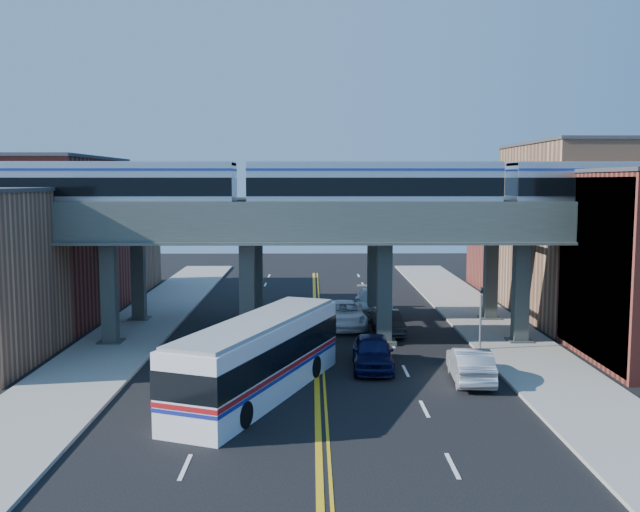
# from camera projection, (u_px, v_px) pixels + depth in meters

# --- Properties ---
(ground) EXTENTS (120.00, 120.00, 0.00)m
(ground) POSITION_uv_depth(u_px,v_px,m) (317.00, 383.00, 33.89)
(ground) COLOR black
(ground) RESTS_ON ground
(sidewalk_west) EXTENTS (5.00, 70.00, 0.16)m
(sidewalk_west) POSITION_uv_depth(u_px,v_px,m) (128.00, 336.00, 43.68)
(sidewalk_west) COLOR gray
(sidewalk_west) RESTS_ON ground
(sidewalk_east) EXTENTS (5.00, 70.00, 0.16)m
(sidewalk_east) POSITION_uv_depth(u_px,v_px,m) (502.00, 335.00, 43.96)
(sidewalk_east) COLOR gray
(sidewalk_east) RESTS_ON ground
(building_west_b) EXTENTS (8.00, 14.00, 11.00)m
(building_west_b) POSITION_uv_depth(u_px,v_px,m) (46.00, 240.00, 48.98)
(building_west_b) COLOR maroon
(building_west_b) RESTS_ON ground
(building_west_c) EXTENTS (8.00, 10.00, 8.00)m
(building_west_c) POSITION_uv_depth(u_px,v_px,m) (102.00, 244.00, 62.07)
(building_west_c) COLOR #9C7151
(building_west_c) RESTS_ON ground
(building_east_b) EXTENTS (8.00, 14.00, 12.00)m
(building_east_b) POSITION_uv_depth(u_px,v_px,m) (581.00, 232.00, 49.38)
(building_east_b) COLOR #9C7151
(building_east_b) RESTS_ON ground
(building_east_c) EXTENTS (8.00, 10.00, 9.00)m
(building_east_c) POSITION_uv_depth(u_px,v_px,m) (525.00, 238.00, 62.47)
(building_east_c) COLOR maroon
(building_east_c) RESTS_ON ground
(mural_panel) EXTENTS (0.10, 9.50, 9.50)m
(mural_panel) POSITION_uv_depth(u_px,v_px,m) (592.00, 272.00, 37.54)
(mural_panel) COLOR teal
(mural_panel) RESTS_ON ground
(elevated_viaduct_near) EXTENTS (52.00, 3.60, 7.40)m
(elevated_viaduct_near) POSITION_uv_depth(u_px,v_px,m) (316.00, 234.00, 41.15)
(elevated_viaduct_near) COLOR #38413F
(elevated_viaduct_near) RESTS_ON ground
(elevated_viaduct_far) EXTENTS (52.00, 3.60, 7.40)m
(elevated_viaduct_far) POSITION_uv_depth(u_px,v_px,m) (315.00, 226.00, 48.11)
(elevated_viaduct_far) COLOR #38413F
(elevated_viaduct_far) RESTS_ON ground
(transit_train) EXTENTS (44.69, 2.80, 3.26)m
(transit_train) POSITION_uv_depth(u_px,v_px,m) (373.00, 188.00, 40.91)
(transit_train) COLOR black
(transit_train) RESTS_ON elevated_viaduct_near
(stop_sign) EXTENTS (0.76, 0.09, 2.63)m
(stop_sign) POSITION_uv_depth(u_px,v_px,m) (322.00, 333.00, 36.69)
(stop_sign) COLOR slate
(stop_sign) RESTS_ON ground
(traffic_signal) EXTENTS (0.15, 0.18, 4.10)m
(traffic_signal) POSITION_uv_depth(u_px,v_px,m) (481.00, 311.00, 39.72)
(traffic_signal) COLOR slate
(traffic_signal) RESTS_ON ground
(transit_bus) EXTENTS (7.26, 12.91, 3.29)m
(transit_bus) POSITION_uv_depth(u_px,v_px,m) (259.00, 358.00, 31.74)
(transit_bus) COLOR white
(transit_bus) RESTS_ON ground
(car_lane_a) EXTENTS (2.24, 5.15, 1.73)m
(car_lane_a) POSITION_uv_depth(u_px,v_px,m) (373.00, 352.00, 36.30)
(car_lane_a) COLOR #0F0E36
(car_lane_a) RESTS_ON ground
(car_lane_b) EXTENTS (1.94, 4.53, 1.45)m
(car_lane_b) POSITION_uv_depth(u_px,v_px,m) (388.00, 323.00, 44.46)
(car_lane_b) COLOR #2B2B2D
(car_lane_b) RESTS_ON ground
(car_lane_c) EXTENTS (2.93, 6.10, 1.68)m
(car_lane_c) POSITION_uv_depth(u_px,v_px,m) (343.00, 315.00, 46.55)
(car_lane_c) COLOR white
(car_lane_c) RESTS_ON ground
(car_lane_d) EXTENTS (2.73, 6.31, 1.81)m
(car_lane_d) POSITION_uv_depth(u_px,v_px,m) (373.00, 302.00, 50.79)
(car_lane_d) COLOR #BDBCC2
(car_lane_d) RESTS_ON ground
(car_parked_curb) EXTENTS (2.04, 5.06, 1.63)m
(car_parked_curb) POSITION_uv_depth(u_px,v_px,m) (470.00, 364.00, 34.04)
(car_parked_curb) COLOR #A7A7AB
(car_parked_curb) RESTS_ON ground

